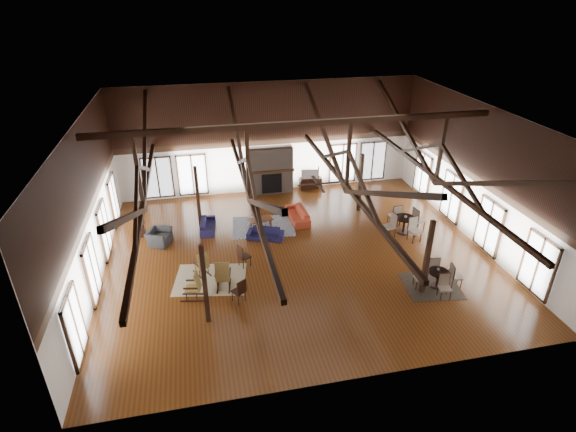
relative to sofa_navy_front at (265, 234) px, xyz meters
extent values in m
plane|color=#5F3214|center=(1.14, -1.66, -0.24)|extent=(16.00, 16.00, 0.00)
cube|color=black|center=(1.14, -1.66, 5.76)|extent=(16.00, 14.00, 0.02)
cube|color=white|center=(1.14, 5.34, 2.76)|extent=(16.00, 0.02, 6.00)
cube|color=white|center=(1.14, -8.66, 2.76)|extent=(16.00, 0.02, 6.00)
cube|color=white|center=(-6.86, -1.66, 2.76)|extent=(0.02, 14.00, 6.00)
cube|color=white|center=(9.14, -1.66, 2.76)|extent=(0.02, 14.00, 6.00)
cube|color=black|center=(1.14, -1.66, 5.51)|extent=(15.60, 0.18, 0.22)
cube|color=black|center=(-4.86, -1.66, 2.81)|extent=(0.16, 13.70, 0.18)
cube|color=black|center=(-4.86, -1.66, 4.16)|extent=(0.14, 0.14, 2.70)
cube|color=black|center=(-4.86, 1.84, 4.03)|extent=(0.15, 7.07, 3.12)
cube|color=black|center=(-4.86, -5.16, 4.03)|extent=(0.15, 7.07, 3.12)
cube|color=black|center=(-0.86, -1.66, 2.81)|extent=(0.16, 13.70, 0.18)
cube|color=black|center=(-0.86, -1.66, 4.16)|extent=(0.14, 0.14, 2.70)
cube|color=black|center=(-0.86, 1.84, 4.03)|extent=(0.15, 7.07, 3.12)
cube|color=black|center=(-0.86, -5.16, 4.03)|extent=(0.15, 7.07, 3.12)
cube|color=black|center=(3.14, -1.66, 2.81)|extent=(0.16, 13.70, 0.18)
cube|color=black|center=(3.14, -1.66, 4.16)|extent=(0.14, 0.14, 2.70)
cube|color=black|center=(3.14, 1.84, 4.03)|extent=(0.15, 7.07, 3.12)
cube|color=black|center=(3.14, -5.16, 4.03)|extent=(0.15, 7.07, 3.12)
cube|color=black|center=(7.14, -1.66, 2.81)|extent=(0.16, 13.70, 0.18)
cube|color=black|center=(7.14, -1.66, 4.16)|extent=(0.14, 0.14, 2.70)
cube|color=black|center=(7.14, 1.84, 4.03)|extent=(0.15, 7.07, 3.12)
cube|color=black|center=(7.14, -5.16, 4.03)|extent=(0.15, 7.07, 3.12)
cube|color=black|center=(-2.86, -5.16, 1.28)|extent=(0.16, 0.16, 3.05)
cube|color=black|center=(5.14, -5.16, 1.28)|extent=(0.16, 0.16, 3.05)
cube|color=black|center=(-2.86, 1.84, 1.28)|extent=(0.16, 0.16, 3.05)
cube|color=black|center=(5.14, 1.84, 1.28)|extent=(0.16, 0.16, 3.05)
cube|color=#6D5E53|center=(1.14, 5.02, 1.06)|extent=(2.40, 0.62, 2.60)
cube|color=black|center=(1.14, 4.70, 0.41)|extent=(1.10, 0.06, 1.10)
cube|color=black|center=(1.14, 4.74, 1.11)|extent=(2.50, 0.20, 0.12)
cylinder|color=black|center=(1.64, -2.66, 3.81)|extent=(0.04, 0.04, 0.70)
cylinder|color=black|center=(1.64, -2.66, 3.46)|extent=(0.20, 0.20, 0.10)
cube|color=black|center=(2.09, -2.66, 3.46)|extent=(0.70, 0.12, 0.02)
cube|color=black|center=(1.64, -2.21, 3.46)|extent=(0.12, 0.70, 0.02)
cube|color=black|center=(1.19, -2.66, 3.46)|extent=(0.70, 0.12, 0.02)
cube|color=black|center=(1.64, -3.11, 3.46)|extent=(0.12, 0.70, 0.02)
imported|color=#18153B|center=(0.00, 0.00, 0.00)|extent=(1.78, 1.18, 0.49)
imported|color=#1B1740|center=(-2.53, 1.37, 0.00)|extent=(1.72, 0.82, 0.48)
imported|color=#B23B22|center=(1.85, 1.47, 0.05)|extent=(2.04, 0.88, 0.58)
cube|color=brown|center=(-0.05, 1.15, 0.16)|extent=(1.21, 0.78, 0.06)
cube|color=brown|center=(-0.52, 0.96, -0.06)|extent=(0.06, 0.06, 0.37)
cube|color=brown|center=(-0.52, 1.33, -0.06)|extent=(0.06, 0.06, 0.37)
cube|color=brown|center=(0.42, 0.96, -0.06)|extent=(0.06, 0.06, 0.37)
cube|color=brown|center=(0.42, 1.33, -0.06)|extent=(0.06, 0.06, 0.37)
imported|color=#B2B2B2|center=(-0.12, 1.22, 0.29)|extent=(0.23, 0.23, 0.21)
imported|color=#2C2C2F|center=(-4.72, 0.56, 0.09)|extent=(1.29, 1.22, 0.67)
cube|color=black|center=(-5.62, 1.50, 0.07)|extent=(0.47, 0.47, 0.63)
cylinder|color=black|center=(-5.62, 1.50, 0.57)|extent=(0.08, 0.08, 0.38)
cone|color=white|center=(-5.62, 1.50, 0.82)|extent=(0.33, 0.33, 0.27)
cube|color=olive|center=(-2.96, -2.26, 0.15)|extent=(0.60, 0.59, 0.05)
cube|color=olive|center=(-2.87, -2.44, 0.46)|extent=(0.48, 0.37, 0.65)
cube|color=black|center=(-3.13, -2.35, -0.22)|extent=(0.42, 0.73, 0.05)
cube|color=black|center=(-2.80, -2.17, -0.22)|extent=(0.42, 0.73, 0.05)
cube|color=olive|center=(-2.17, -3.29, 0.23)|extent=(0.61, 0.59, 0.06)
cube|color=olive|center=(-2.21, -3.54, 0.60)|extent=(0.56, 0.28, 0.77)
cube|color=black|center=(-2.39, -3.26, -0.21)|extent=(0.20, 0.95, 0.06)
cube|color=black|center=(-1.95, -3.33, -0.21)|extent=(0.20, 0.95, 0.06)
cube|color=olive|center=(-3.35, -3.77, 0.19)|extent=(0.57, 0.58, 0.05)
cube|color=olive|center=(-3.13, -3.82, 0.54)|extent=(0.29, 0.53, 0.72)
cube|color=black|center=(-3.39, -3.97, -0.22)|extent=(0.88, 0.23, 0.05)
cube|color=black|center=(-3.31, -3.57, -0.22)|extent=(0.88, 0.23, 0.05)
cube|color=black|center=(-1.21, -2.02, 0.22)|extent=(0.57, 0.57, 0.05)
cube|color=black|center=(-1.38, -2.11, 0.49)|extent=(0.22, 0.40, 0.56)
cylinder|color=black|center=(-1.21, -2.02, -0.01)|extent=(0.03, 0.03, 0.46)
cube|color=black|center=(-1.70, -4.30, 0.21)|extent=(0.58, 0.58, 0.05)
cube|color=black|center=(-1.60, -4.46, 0.48)|extent=(0.37, 0.27, 0.55)
cylinder|color=black|center=(-1.70, -4.30, -0.02)|extent=(0.03, 0.03, 0.45)
cylinder|color=black|center=(5.85, -4.99, 0.43)|extent=(0.79, 0.79, 0.04)
cylinder|color=black|center=(5.85, -4.99, 0.10)|extent=(0.10, 0.10, 0.65)
cylinder|color=black|center=(5.85, -4.99, -0.22)|extent=(0.48, 0.48, 0.04)
cylinder|color=black|center=(6.40, -0.80, 0.54)|extent=(0.92, 0.92, 0.04)
cylinder|color=black|center=(6.40, -0.80, 0.16)|extent=(0.10, 0.10, 0.76)
cylinder|color=black|center=(6.40, -0.80, -0.22)|extent=(0.55, 0.55, 0.04)
imported|color=#B2B2B2|center=(5.85, -4.91, 0.50)|extent=(0.13, 0.13, 0.09)
imported|color=#B2B2B2|center=(6.41, -0.83, 0.61)|extent=(0.14, 0.14, 0.10)
cube|color=black|center=(3.44, 5.09, 0.06)|extent=(1.23, 0.46, 0.61)
imported|color=#B2B2B2|center=(3.39, 5.09, 0.65)|extent=(0.98, 0.26, 0.56)
cube|color=tan|center=(-2.66, -2.70, -0.24)|extent=(3.07, 2.59, 0.01)
cube|color=#1A254A|center=(0.08, 1.15, -0.24)|extent=(3.12, 2.46, 0.01)
cube|color=black|center=(5.68, -4.91, -0.24)|extent=(2.31, 2.15, 0.01)
camera|label=1|loc=(-2.68, -17.59, 10.17)|focal=28.00mm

